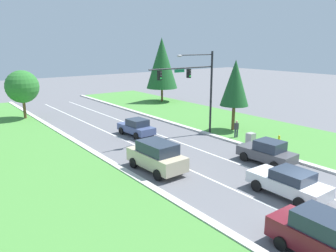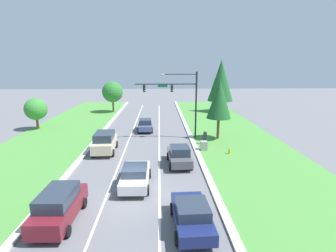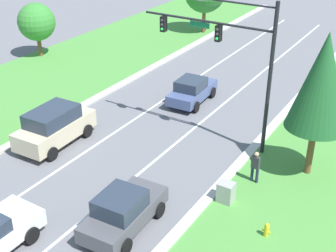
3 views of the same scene
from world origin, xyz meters
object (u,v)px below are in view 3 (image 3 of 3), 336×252
(utility_cabinet, at_px, (226,193))
(fire_hydrant, at_px, (266,231))
(traffic_signal_mast, at_px, (233,51))
(graphite_sedan, at_px, (123,211))
(oak_far_left_tree, at_px, (36,22))
(conifer_far_right_tree, at_px, (322,82))
(champagne_suv, at_px, (54,126))
(slate_blue_sedan, at_px, (192,90))
(pedestrian, at_px, (255,166))

(utility_cabinet, relative_size, fire_hydrant, 1.46)
(traffic_signal_mast, relative_size, fire_hydrant, 11.34)
(graphite_sedan, distance_m, oak_far_left_tree, 22.93)
(conifer_far_right_tree, relative_size, oak_far_left_tree, 1.65)
(champagne_suv, height_order, conifer_far_right_tree, conifer_far_right_tree)
(utility_cabinet, bearing_deg, conifer_far_right_tree, 60.41)
(slate_blue_sedan, relative_size, graphite_sedan, 0.99)
(graphite_sedan, bearing_deg, traffic_signal_mast, 83.60)
(graphite_sedan, height_order, pedestrian, graphite_sedan)
(slate_blue_sedan, bearing_deg, traffic_signal_mast, -44.06)
(champagne_suv, relative_size, oak_far_left_tree, 1.08)
(graphite_sedan, xyz_separation_m, oak_far_left_tree, (-18.42, 13.52, 1.97))
(traffic_signal_mast, relative_size, champagne_suv, 1.70)
(graphite_sedan, relative_size, pedestrian, 2.51)
(traffic_signal_mast, distance_m, conifer_far_right_tree, 4.71)
(fire_hydrant, bearing_deg, traffic_signal_mast, 127.27)
(champagne_suv, bearing_deg, utility_cabinet, -1.51)
(graphite_sedan, xyz_separation_m, utility_cabinet, (2.80, 3.77, -0.35))
(champagne_suv, relative_size, graphite_sedan, 1.10)
(champagne_suv, distance_m, conifer_far_right_tree, 13.74)
(oak_far_left_tree, bearing_deg, traffic_signal_mast, -14.45)
(oak_far_left_tree, bearing_deg, champagne_suv, -41.49)
(champagne_suv, height_order, pedestrian, champagne_suv)
(traffic_signal_mast, xyz_separation_m, conifer_far_right_tree, (4.64, -0.65, -0.44))
(fire_hydrant, bearing_deg, pedestrian, 119.65)
(conifer_far_right_tree, bearing_deg, pedestrian, -132.00)
(traffic_signal_mast, bearing_deg, pedestrian, -45.22)
(graphite_sedan, bearing_deg, pedestrian, 57.97)
(conifer_far_right_tree, xyz_separation_m, oak_far_left_tree, (-23.61, 5.53, -1.99))
(champagne_suv, distance_m, pedestrian, 10.82)
(graphite_sedan, bearing_deg, slate_blue_sedan, 103.87)
(fire_hydrant, distance_m, oak_far_left_tree, 26.15)
(slate_blue_sedan, height_order, oak_far_left_tree, oak_far_left_tree)
(traffic_signal_mast, xyz_separation_m, oak_far_left_tree, (-18.97, 4.89, -2.43))
(slate_blue_sedan, height_order, utility_cabinet, slate_blue_sedan)
(utility_cabinet, distance_m, conifer_far_right_tree, 6.49)
(slate_blue_sedan, distance_m, graphite_sedan, 12.79)
(slate_blue_sedan, xyz_separation_m, conifer_far_right_tree, (8.85, -4.27, 4.00))
(utility_cabinet, xyz_separation_m, fire_hydrant, (2.38, -1.23, -0.17))
(graphite_sedan, relative_size, fire_hydrant, 6.07)
(utility_cabinet, bearing_deg, oak_far_left_tree, 155.33)
(champagne_suv, xyz_separation_m, pedestrian, (10.60, 2.17, -0.14))
(graphite_sedan, bearing_deg, utility_cabinet, 50.64)
(conifer_far_right_tree, bearing_deg, traffic_signal_mast, 172.08)
(traffic_signal_mast, bearing_deg, fire_hydrant, -52.73)
(oak_far_left_tree, bearing_deg, conifer_far_right_tree, -13.19)
(pedestrian, bearing_deg, traffic_signal_mast, -40.61)
(traffic_signal_mast, bearing_deg, conifer_far_right_tree, -7.92)
(traffic_signal_mast, distance_m, champagne_suv, 10.18)
(slate_blue_sedan, height_order, champagne_suv, champagne_suv)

